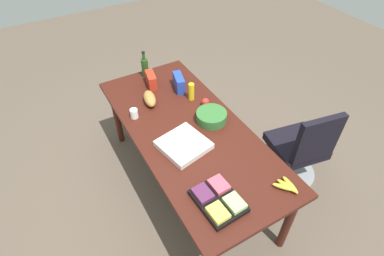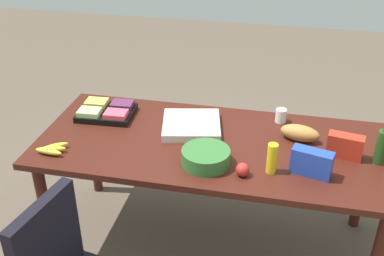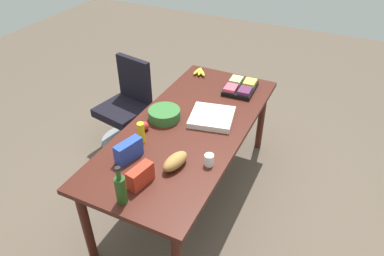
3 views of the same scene
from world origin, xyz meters
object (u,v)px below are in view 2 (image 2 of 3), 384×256
fruit_platter (106,111)px  chip_bag_red (345,146)px  paper_cup (281,116)px  conference_table (213,154)px  salad_bowl (205,157)px  apple_red (243,170)px  pizza_box (191,125)px  wine_bottle (382,145)px  banana_bunch (51,149)px  mustard_bottle (272,158)px  bread_loaf (300,133)px  chip_bag_blue (312,163)px

fruit_platter → chip_bag_red: bearing=-6.7°
chip_bag_red → paper_cup: bearing=137.9°
conference_table → salad_bowl: 0.27m
paper_cup → apple_red: bearing=-104.6°
apple_red → salad_bowl: bearing=162.7°
pizza_box → apple_red: (0.38, -0.44, 0.01)m
wine_bottle → chip_bag_red: (-0.19, 0.02, -0.04)m
banana_bunch → fruit_platter: bearing=73.8°
pizza_box → mustard_bottle: (0.53, -0.38, 0.06)m
chip_bag_red → wine_bottle: bearing=-5.9°
bread_loaf → pizza_box: bearing=-180.0°
chip_bag_red → mustard_bottle: (-0.40, -0.25, 0.02)m
wine_bottle → bread_loaf: wine_bottle is taller
fruit_platter → paper_cup: (1.15, 0.16, 0.01)m
salad_bowl → mustard_bottle: bearing=-0.1°
bread_loaf → chip_bag_red: size_ratio=1.20×
paper_cup → fruit_platter: bearing=-171.9°
fruit_platter → chip_bag_red: 1.54m
pizza_box → paper_cup: (0.55, 0.21, 0.02)m
wine_bottle → fruit_platter: bearing=173.4°
apple_red → wine_bottle: (0.74, 0.29, 0.07)m
paper_cup → chip_bag_blue: (0.19, -0.56, 0.03)m
paper_cup → salad_bowl: (-0.39, -0.59, 0.00)m
banana_bunch → paper_cup: bearing=27.3°
pizza_box → wine_bottle: 1.14m
banana_bunch → wine_bottle: size_ratio=0.60×
chip_bag_blue → mustard_bottle: mustard_bottle is taller
bread_loaf → salad_bowl: (-0.52, -0.38, -0.00)m
bread_loaf → chip_bag_red: chip_bag_red is taller
banana_bunch → mustard_bottle: bearing=3.5°
conference_table → chip_bag_blue: 0.64m
paper_cup → bread_loaf: 0.25m
pizza_box → conference_table: bearing=-51.7°
salad_bowl → apple_red: bearing=-17.3°
paper_cup → chip_bag_red: bearing=-42.1°
conference_table → banana_bunch: size_ratio=12.14×
apple_red → chip_bag_blue: 0.37m
fruit_platter → wine_bottle: size_ratio=1.28×
wine_bottle → banana_bunch: bearing=-170.8°
pizza_box → salad_bowl: (0.16, -0.38, 0.02)m
pizza_box → fruit_platter: size_ratio=0.96×
chip_bag_red → bread_loaf: bearing=152.7°
conference_table → chip_bag_red: chip_bag_red is taller
conference_table → salad_bowl: size_ratio=7.77×
pizza_box → wine_bottle: wine_bottle is taller
fruit_platter → wine_bottle: bearing=-6.6°
pizza_box → bread_loaf: (0.68, 0.00, 0.03)m
fruit_platter → chip_bag_red: (1.52, -0.18, 0.04)m
paper_cup → salad_bowl: 0.71m
conference_table → banana_bunch: 0.96m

